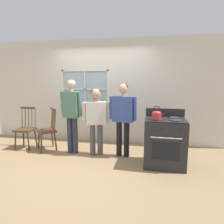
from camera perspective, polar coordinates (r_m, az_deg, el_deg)
name	(u,v)px	position (r m, az deg, el deg)	size (l,w,h in m)	color
ground_plane	(87,160)	(4.30, -7.02, -13.59)	(16.00, 16.00, 0.00)	#937551
wall_back	(104,92)	(5.31, -2.25, 5.77)	(6.40, 0.16, 2.70)	silver
chair_by_window	(48,131)	(5.00, -17.94, -5.14)	(0.58, 0.58, 1.00)	#4C331E
chair_near_wall	(26,129)	(5.32, -23.42, -4.60)	(0.43, 0.41, 1.00)	#4C331E
person_elderly_left	(72,111)	(4.54, -11.44, 0.42)	(0.50, 0.24, 1.66)	#2D3347
person_teen_center	(96,115)	(4.36, -4.57, -0.82)	(0.59, 0.33, 1.47)	#4C4C51
person_adult_right	(123,113)	(4.26, 3.17, -0.32)	(0.60, 0.27, 1.58)	black
stove	(165,142)	(4.03, 14.80, -8.21)	(0.77, 0.68, 1.08)	#232326
kettle	(157,115)	(3.77, 12.65, -0.72)	(0.21, 0.17, 0.25)	red
potted_plant	(74,105)	(5.51, -10.71, 1.98)	(0.12, 0.12, 0.29)	#42474C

